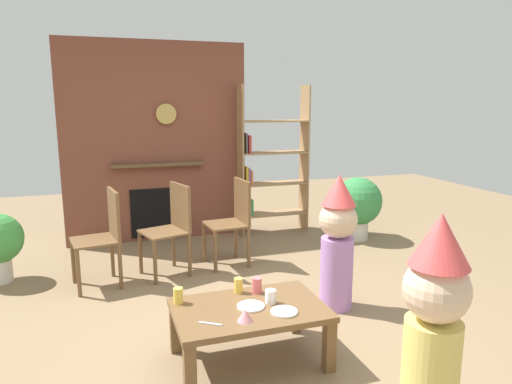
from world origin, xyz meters
The scene contains 18 objects.
ground_plane centered at (0.00, 0.00, 0.00)m, with size 12.00×12.00×0.00m, color #846B4C.
brick_fireplace_feature centered at (-0.40, 2.60, 1.19)m, with size 2.20×0.28×2.40m.
bookshelf centered at (0.99, 2.40, 0.87)m, with size 0.90×0.28×1.90m.
coffee_table centered at (-0.19, -0.46, 0.32)m, with size 0.98×0.64×0.38m.
paper_cup_near_left centered at (-0.03, -0.46, 0.43)m, with size 0.07×0.07×0.09m, color silver.
paper_cup_near_right centered at (-0.07, -0.26, 0.44)m, with size 0.07×0.07×0.11m, color #E5666B.
paper_cup_center centered at (-0.61, -0.26, 0.43)m, with size 0.06×0.06×0.11m, color #F2CC4C.
paper_cup_far_left centered at (-0.19, -0.22, 0.43)m, with size 0.06×0.06×0.11m, color #F2CC4C.
paper_plate_front centered at (-0.18, -0.47, 0.39)m, with size 0.18×0.18×0.01m, color white.
paper_plate_rear centered at (0.00, -0.61, 0.39)m, with size 0.17×0.17×0.01m, color white.
birthday_cake_slice centered at (-0.27, -0.64, 0.42)m, with size 0.10×0.10×0.07m, color pink.
table_fork centered at (-0.48, -0.61, 0.38)m, with size 0.15×0.02×0.01m, color silver.
child_with_cone_hat centered at (0.47, -1.41, 0.62)m, with size 0.33×0.33×1.18m.
child_in_pink centered at (0.75, 0.09, 0.59)m, with size 0.31×0.31×1.12m.
dining_chair_left centered at (-1.06, 1.21, 0.51)m, with size 0.46×0.46×0.90m.
dining_chair_middle centered at (-0.42, 1.31, 0.51)m, with size 0.50×0.50×0.90m.
dining_chair_right centered at (0.23, 1.38, 0.51)m, with size 0.44×0.44×0.90m.
potted_plant_tall centered at (1.93, 1.75, 0.46)m, with size 0.59×0.59×0.78m.
Camera 1 is at (-1.03, -3.14, 1.70)m, focal length 32.50 mm.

